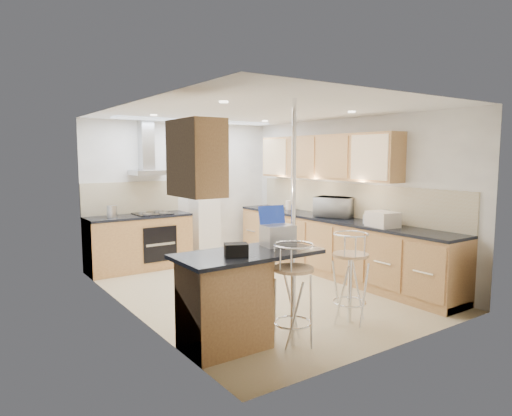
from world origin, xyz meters
TOP-DOWN VIEW (x-y plane):
  - ground at (0.00, 0.00)m, footprint 4.80×4.80m
  - room_shell at (0.32, 0.38)m, footprint 3.64×4.84m
  - right_counter at (1.50, 0.00)m, footprint 0.63×4.40m
  - back_counter at (-0.95, 2.10)m, footprint 1.70×0.63m
  - peninsula at (-1.12, -1.45)m, footprint 1.47×0.72m
  - microwave at (1.56, 0.06)m, footprint 0.60×0.70m
  - laptop at (-0.67, -1.37)m, footprint 0.36×0.29m
  - bag at (-1.31, -1.54)m, footprint 0.27×0.24m
  - bar_stool_near at (-0.80, -1.78)m, footprint 0.49×0.49m
  - bar_stool_end at (0.15, -1.65)m, footprint 0.59×0.59m
  - jar_a at (1.48, 0.37)m, footprint 0.12×0.12m
  - jar_b at (1.60, 1.28)m, footprint 0.14×0.14m
  - jar_c at (1.61, -0.92)m, footprint 0.18×0.18m
  - jar_d at (1.44, -0.72)m, footprint 0.10×0.10m
  - bread_bin at (1.40, -1.05)m, footprint 0.38×0.45m
  - kettle at (-1.40, 2.05)m, footprint 0.16×0.16m

SIDE VIEW (x-z plane):
  - ground at x=0.00m, z-range 0.00..0.00m
  - back_counter at x=-0.95m, z-range 0.00..0.92m
  - right_counter at x=1.50m, z-range 0.00..0.92m
  - peninsula at x=-1.12m, z-range 0.01..0.95m
  - bar_stool_end at x=0.15m, z-range 0.00..1.05m
  - bar_stool_near at x=-0.80m, z-range 0.00..1.05m
  - jar_d at x=1.44m, z-range 0.92..1.05m
  - bag at x=-1.31m, z-range 0.94..1.06m
  - jar_b at x=1.60m, z-range 0.92..1.08m
  - jar_a at x=1.48m, z-range 0.92..1.11m
  - kettle at x=-1.40m, z-range 0.92..1.11m
  - jar_c at x=1.61m, z-range 0.92..1.13m
  - bread_bin at x=1.40m, z-range 0.92..1.13m
  - laptop at x=-0.67m, z-range 0.94..1.16m
  - microwave at x=1.56m, z-range 0.92..1.24m
  - room_shell at x=0.32m, z-range 0.29..2.80m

